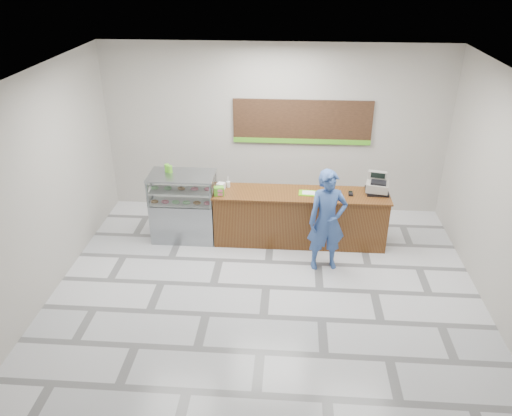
# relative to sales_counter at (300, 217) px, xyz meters

# --- Properties ---
(floor) EXTENTS (7.00, 7.00, 0.00)m
(floor) POSITION_rel_sales_counter_xyz_m (-0.55, -1.55, -0.52)
(floor) COLOR silver
(floor) RESTS_ON ground
(back_wall) EXTENTS (7.00, 0.00, 7.00)m
(back_wall) POSITION_rel_sales_counter_xyz_m (-0.55, 1.45, 1.23)
(back_wall) COLOR #B3AEA4
(back_wall) RESTS_ON floor
(ceiling) EXTENTS (7.00, 7.00, 0.00)m
(ceiling) POSITION_rel_sales_counter_xyz_m (-0.55, -1.55, 2.98)
(ceiling) COLOR silver
(ceiling) RESTS_ON back_wall
(sales_counter) EXTENTS (3.26, 0.76, 1.03)m
(sales_counter) POSITION_rel_sales_counter_xyz_m (0.00, 0.00, 0.00)
(sales_counter) COLOR brown
(sales_counter) RESTS_ON floor
(display_case) EXTENTS (1.22, 0.72, 1.33)m
(display_case) POSITION_rel_sales_counter_xyz_m (-2.22, -0.00, 0.16)
(display_case) COLOR gray
(display_case) RESTS_ON floor
(menu_board) EXTENTS (2.80, 0.06, 0.90)m
(menu_board) POSITION_rel_sales_counter_xyz_m (-0.00, 1.41, 1.42)
(menu_board) COLOR black
(menu_board) RESTS_ON back_wall
(cash_register) EXTENTS (0.47, 0.48, 0.38)m
(cash_register) POSITION_rel_sales_counter_xyz_m (1.40, 0.13, 0.65)
(cash_register) COLOR black
(cash_register) RESTS_ON sales_counter
(card_terminal) EXTENTS (0.09, 0.16, 0.04)m
(card_terminal) POSITION_rel_sales_counter_xyz_m (0.91, 0.00, 0.53)
(card_terminal) COLOR black
(card_terminal) RESTS_ON sales_counter
(serving_tray) EXTENTS (0.34, 0.25, 0.02)m
(serving_tray) POSITION_rel_sales_counter_xyz_m (0.13, -0.01, 0.52)
(serving_tray) COLOR #63DA0E
(serving_tray) RESTS_ON sales_counter
(napkin_box) EXTENTS (0.17, 0.17, 0.12)m
(napkin_box) POSITION_rel_sales_counter_xyz_m (-1.50, 0.07, 0.57)
(napkin_box) COLOR white
(napkin_box) RESTS_ON sales_counter
(straw_cup) EXTENTS (0.07, 0.07, 0.11)m
(straw_cup) POSITION_rel_sales_counter_xyz_m (-1.37, 0.17, 0.57)
(straw_cup) COLOR silver
(straw_cup) RESTS_ON sales_counter
(promo_box) EXTENTS (0.20, 0.15, 0.16)m
(promo_box) POSITION_rel_sales_counter_xyz_m (-1.50, -0.19, 0.59)
(promo_box) COLOR #56B123
(promo_box) RESTS_ON sales_counter
(donut_decal) EXTENTS (0.16, 0.16, 0.00)m
(donut_decal) POSITION_rel_sales_counter_xyz_m (0.55, -0.17, 0.52)
(donut_decal) COLOR #E96A87
(donut_decal) RESTS_ON sales_counter
(green_cup_left) EXTENTS (0.09, 0.09, 0.15)m
(green_cup_left) POSITION_rel_sales_counter_xyz_m (-2.51, 0.12, 0.89)
(green_cup_left) COLOR #56B123
(green_cup_left) RESTS_ON display_case
(green_cup_right) EXTENTS (0.09, 0.09, 0.13)m
(green_cup_right) POSITION_rel_sales_counter_xyz_m (-2.45, 0.08, 0.88)
(green_cup_right) COLOR #56B123
(green_cup_right) RESTS_ON display_case
(customer) EXTENTS (0.74, 0.56, 1.84)m
(customer) POSITION_rel_sales_counter_xyz_m (0.44, -0.84, 0.40)
(customer) COLOR #345495
(customer) RESTS_ON floor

